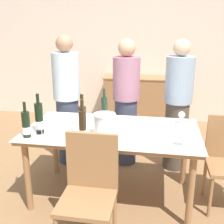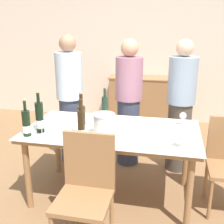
{
  "view_description": "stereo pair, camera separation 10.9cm",
  "coord_description": "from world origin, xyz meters",
  "px_view_note": "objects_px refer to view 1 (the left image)",
  "views": [
    {
      "loc": [
        0.44,
        -2.55,
        1.74
      ],
      "look_at": [
        0.0,
        0.0,
        0.93
      ],
      "focal_mm": 45.0,
      "sensor_mm": 36.0,
      "label": 1
    },
    {
      "loc": [
        0.54,
        -2.53,
        1.74
      ],
      "look_at": [
        0.0,
        0.0,
        0.93
      ],
      "focal_mm": 45.0,
      "sensor_mm": 36.0,
      "label": 2
    }
  ],
  "objects_px": {
    "wine_bottle_0": "(83,123)",
    "wine_bottle_3": "(83,127)",
    "wine_bottle_2": "(104,112)",
    "wine_glass_2": "(183,136)",
    "ice_bucket": "(105,124)",
    "wine_glass_1": "(41,126)",
    "person_host": "(67,101)",
    "wine_bottle_4": "(39,119)",
    "person_guest_right": "(178,107)",
    "wine_bottle_1": "(26,125)",
    "chair_near_front": "(89,186)",
    "wine_glass_0": "(182,115)",
    "dining_table": "(112,136)",
    "person_guest_left": "(126,104)",
    "sideboard_cabinet": "(140,100)"
  },
  "relations": [
    {
      "from": "dining_table",
      "to": "wine_glass_0",
      "type": "relative_size",
      "value": 12.48
    },
    {
      "from": "wine_glass_1",
      "to": "wine_glass_2",
      "type": "xyz_separation_m",
      "value": [
        1.27,
        -0.02,
        0.0
      ]
    },
    {
      "from": "sideboard_cabinet",
      "to": "dining_table",
      "type": "height_order",
      "value": "sideboard_cabinet"
    },
    {
      "from": "dining_table",
      "to": "wine_bottle_1",
      "type": "height_order",
      "value": "wine_bottle_1"
    },
    {
      "from": "dining_table",
      "to": "wine_bottle_0",
      "type": "xyz_separation_m",
      "value": [
        -0.23,
        -0.25,
        0.22
      ]
    },
    {
      "from": "sideboard_cabinet",
      "to": "dining_table",
      "type": "bearing_deg",
      "value": -92.66
    },
    {
      "from": "wine_bottle_3",
      "to": "wine_glass_0",
      "type": "distance_m",
      "value": 1.08
    },
    {
      "from": "wine_bottle_2",
      "to": "person_guest_right",
      "type": "xyz_separation_m",
      "value": [
        0.76,
        0.65,
        -0.1
      ]
    },
    {
      "from": "sideboard_cabinet",
      "to": "wine_bottle_4",
      "type": "height_order",
      "value": "wine_bottle_4"
    },
    {
      "from": "wine_bottle_0",
      "to": "chair_near_front",
      "type": "height_order",
      "value": "wine_bottle_0"
    },
    {
      "from": "wine_glass_0",
      "to": "person_guest_right",
      "type": "bearing_deg",
      "value": 91.56
    },
    {
      "from": "dining_table",
      "to": "wine_glass_2",
      "type": "bearing_deg",
      "value": -23.71
    },
    {
      "from": "dining_table",
      "to": "wine_glass_0",
      "type": "xyz_separation_m",
      "value": [
        0.68,
        0.28,
        0.17
      ]
    },
    {
      "from": "wine_bottle_4",
      "to": "wine_glass_1",
      "type": "bearing_deg",
      "value": -56.09
    },
    {
      "from": "wine_bottle_0",
      "to": "wine_bottle_3",
      "type": "relative_size",
      "value": 1.09
    },
    {
      "from": "dining_table",
      "to": "ice_bucket",
      "type": "relative_size",
      "value": 8.06
    },
    {
      "from": "wine_bottle_2",
      "to": "chair_near_front",
      "type": "height_order",
      "value": "wine_bottle_2"
    },
    {
      "from": "wine_bottle_1",
      "to": "person_host",
      "type": "relative_size",
      "value": 0.22
    },
    {
      "from": "ice_bucket",
      "to": "person_guest_left",
      "type": "distance_m",
      "value": 0.96
    },
    {
      "from": "wine_bottle_0",
      "to": "wine_glass_2",
      "type": "bearing_deg",
      "value": -2.61
    },
    {
      "from": "wine_bottle_0",
      "to": "wine_bottle_4",
      "type": "distance_m",
      "value": 0.44
    },
    {
      "from": "dining_table",
      "to": "wine_glass_1",
      "type": "distance_m",
      "value": 0.69
    },
    {
      "from": "wine_bottle_2",
      "to": "chair_near_front",
      "type": "relative_size",
      "value": 0.41
    },
    {
      "from": "wine_glass_0",
      "to": "chair_near_front",
      "type": "xyz_separation_m",
      "value": [
        -0.74,
        -0.96,
        -0.31
      ]
    },
    {
      "from": "wine_bottle_4",
      "to": "wine_glass_2",
      "type": "relative_size",
      "value": 2.84
    },
    {
      "from": "dining_table",
      "to": "wine_bottle_1",
      "type": "xyz_separation_m",
      "value": [
        -0.74,
        -0.32,
        0.19
      ]
    },
    {
      "from": "wine_glass_1",
      "to": "person_host",
      "type": "bearing_deg",
      "value": 94.53
    },
    {
      "from": "ice_bucket",
      "to": "wine_bottle_0",
      "type": "distance_m",
      "value": 0.21
    },
    {
      "from": "wine_bottle_3",
      "to": "wine_glass_0",
      "type": "xyz_separation_m",
      "value": [
        0.87,
        0.64,
        -0.05
      ]
    },
    {
      "from": "wine_bottle_4",
      "to": "person_guest_right",
      "type": "height_order",
      "value": "person_guest_right"
    },
    {
      "from": "dining_table",
      "to": "chair_near_front",
      "type": "distance_m",
      "value": 0.7
    },
    {
      "from": "dining_table",
      "to": "wine_bottle_3",
      "type": "relative_size",
      "value": 4.34
    },
    {
      "from": "dining_table",
      "to": "chair_near_front",
      "type": "xyz_separation_m",
      "value": [
        -0.06,
        -0.68,
        -0.14
      ]
    },
    {
      "from": "wine_glass_0",
      "to": "person_guest_left",
      "type": "xyz_separation_m",
      "value": [
        -0.64,
        0.52,
        -0.05
      ]
    },
    {
      "from": "person_guest_right",
      "to": "ice_bucket",
      "type": "bearing_deg",
      "value": -127.8
    },
    {
      "from": "wine_glass_1",
      "to": "person_host",
      "type": "xyz_separation_m",
      "value": [
        -0.08,
        0.97,
        -0.03
      ]
    },
    {
      "from": "wine_bottle_0",
      "to": "wine_glass_2",
      "type": "relative_size",
      "value": 3.01
    },
    {
      "from": "wine_bottle_2",
      "to": "wine_glass_2",
      "type": "distance_m",
      "value": 0.86
    },
    {
      "from": "wine_bottle_1",
      "to": "wine_glass_1",
      "type": "relative_size",
      "value": 2.59
    },
    {
      "from": "sideboard_cabinet",
      "to": "dining_table",
      "type": "distance_m",
      "value": 2.39
    },
    {
      "from": "dining_table",
      "to": "wine_bottle_4",
      "type": "distance_m",
      "value": 0.72
    },
    {
      "from": "wine_bottle_2",
      "to": "person_guest_right",
      "type": "bearing_deg",
      "value": 40.23
    },
    {
      "from": "wine_bottle_2",
      "to": "wine_glass_1",
      "type": "height_order",
      "value": "wine_bottle_2"
    },
    {
      "from": "ice_bucket",
      "to": "wine_glass_2",
      "type": "relative_size",
      "value": 1.49
    },
    {
      "from": "wine_bottle_3",
      "to": "dining_table",
      "type": "bearing_deg",
      "value": 61.72
    },
    {
      "from": "wine_bottle_3",
      "to": "ice_bucket",
      "type": "bearing_deg",
      "value": 52.92
    },
    {
      "from": "wine_glass_1",
      "to": "wine_glass_2",
      "type": "relative_size",
      "value": 0.96
    },
    {
      "from": "wine_bottle_3",
      "to": "wine_glass_2",
      "type": "height_order",
      "value": "wine_bottle_3"
    },
    {
      "from": "person_host",
      "to": "wine_bottle_0",
      "type": "bearing_deg",
      "value": -63.88
    },
    {
      "from": "wine_glass_0",
      "to": "wine_glass_2",
      "type": "height_order",
      "value": "wine_glass_2"
    }
  ]
}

